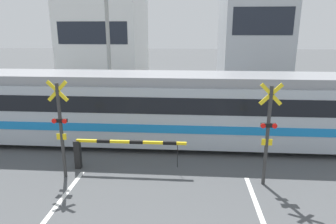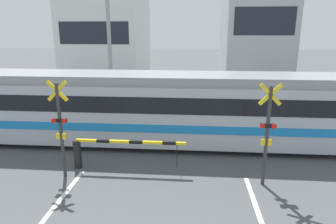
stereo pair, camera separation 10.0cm
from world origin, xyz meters
name	(u,v)px [view 1 (the left image)]	position (x,y,z in m)	size (l,w,h in m)	color
rail_track_near	(168,148)	(0.00, 8.99, 0.04)	(50.00, 0.10, 0.08)	#6B6051
rail_track_far	(170,136)	(0.00, 10.43, 0.04)	(50.00, 0.10, 0.08)	#6B6051
commuter_train	(104,106)	(-2.81, 9.71, 1.61)	(19.91, 2.70, 3.01)	#ADB7C1
crossing_barrier_near	(107,148)	(-1.99, 7.01, 0.79)	(3.91, 0.20, 1.09)	black
crossing_barrier_far	(212,109)	(1.99, 12.66, 0.79)	(3.91, 0.20, 1.09)	black
crossing_signal_left	(61,126)	(-3.23, 6.34, 1.79)	(0.68, 0.15, 3.25)	#333333
crossing_signal_right	(268,131)	(3.23, 6.34, 1.79)	(0.68, 0.15, 3.25)	#333333
pedestrian	(162,91)	(-0.99, 16.56, 0.93)	(0.38, 0.22, 1.62)	brown
building_left_of_street	(106,38)	(-6.56, 23.90, 4.14)	(6.36, 7.39, 8.27)	white
building_right_of_street	(253,29)	(5.94, 23.90, 4.88)	(5.11, 7.39, 9.77)	#B2B7BC
utility_pole_streetside	(109,50)	(-3.98, 15.16, 3.60)	(0.22, 0.22, 7.20)	gray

